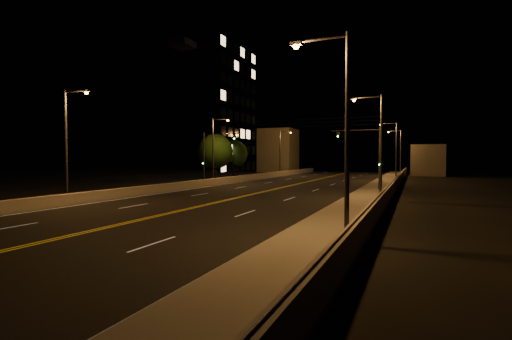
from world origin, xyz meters
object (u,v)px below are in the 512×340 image
at_px(streetlight_6, 281,150).
at_px(traffic_signal_left, 211,153).
at_px(streetlight_2, 394,147).
at_px(tree_1, 234,154).
at_px(traffic_signal_right, 370,152).
at_px(tree_0, 215,151).
at_px(streetlight_0, 340,122).
at_px(building_tower, 182,112).
at_px(streetlight_5, 215,146).
at_px(streetlight_1, 378,139).
at_px(streetlight_4, 69,138).
at_px(streetlight_3, 399,149).

xyz_separation_m(streetlight_6, traffic_signal_left, (1.06, -29.23, -0.91)).
distance_m(streetlight_2, tree_1, 26.56).
bearing_deg(traffic_signal_right, tree_0, 160.84).
distance_m(traffic_signal_left, tree_0, 8.78).
distance_m(streetlight_0, building_tower, 57.86).
relative_size(streetlight_5, tree_1, 1.31).
bearing_deg(streetlight_1, streetlight_0, -90.00).
relative_size(streetlight_2, streetlight_6, 1.00).
bearing_deg(streetlight_0, streetlight_4, 167.23).
relative_size(streetlight_4, traffic_signal_left, 1.31).
bearing_deg(streetlight_2, tree_0, -157.56).
relative_size(streetlight_0, streetlight_2, 1.00).
bearing_deg(streetlight_3, building_tower, -157.72).
distance_m(streetlight_3, tree_0, 35.98).
height_order(streetlight_0, tree_1, streetlight_0).
height_order(streetlight_3, streetlight_5, same).
relative_size(streetlight_0, tree_1, 1.31).
bearing_deg(streetlight_2, traffic_signal_left, -138.70).
bearing_deg(tree_0, traffic_signal_left, -64.11).
bearing_deg(streetlight_1, tree_0, 146.73).
xyz_separation_m(traffic_signal_right, tree_1, (-25.08, 18.53, 0.06)).
distance_m(streetlight_0, streetlight_5, 34.65).
distance_m(streetlight_2, traffic_signal_left, 27.11).
bearing_deg(building_tower, streetlight_2, -1.85).
distance_m(streetlight_1, traffic_signal_left, 21.88).
bearing_deg(building_tower, traffic_signal_right, -27.84).
xyz_separation_m(building_tower, tree_0, (13.44, -11.21, -7.70)).
height_order(streetlight_0, building_tower, building_tower).
bearing_deg(tree_1, traffic_signal_left, -71.56).
bearing_deg(building_tower, streetlight_6, 32.00).
height_order(streetlight_1, streetlight_3, same).
relative_size(streetlight_6, traffic_signal_right, 1.31).
relative_size(streetlight_5, tree_0, 1.24).
height_order(tree_0, tree_1, tree_0).
relative_size(streetlight_0, traffic_signal_right, 1.31).
xyz_separation_m(streetlight_4, streetlight_6, (0.00, 48.66, 0.00)).
bearing_deg(traffic_signal_right, streetlight_2, 85.33).
bearing_deg(streetlight_3, traffic_signal_right, -92.42).
distance_m(streetlight_1, building_tower, 46.89).
relative_size(streetlight_6, traffic_signal_left, 1.31).
height_order(traffic_signal_left, tree_0, tree_0).
distance_m(streetlight_4, tree_1, 38.31).
bearing_deg(tree_1, streetlight_5, -71.81).
bearing_deg(streetlight_2, streetlight_6, 152.09).
height_order(streetlight_0, streetlight_2, same).
distance_m(streetlight_2, streetlight_3, 16.63).
bearing_deg(streetlight_5, streetlight_2, 34.87).
relative_size(streetlight_1, traffic_signal_left, 1.31).
bearing_deg(building_tower, streetlight_3, 22.28).
distance_m(streetlight_2, tree_0, 26.18).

